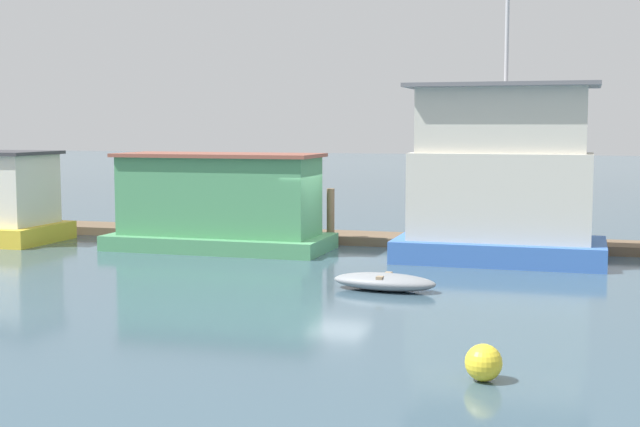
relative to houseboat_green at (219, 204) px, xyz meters
The scene contains 8 objects.
ground_plane 4.08m from the houseboat_green, ahead, with size 200.00×200.00×0.00m, color #385160.
dock_walkway 5.04m from the houseboat_green, 38.75° to the left, with size 42.40×1.92×0.30m, color brown.
houseboat_green is the anchor object (origin of this frame).
houseboat_blue 9.22m from the houseboat_green, ahead, with size 6.24×3.46×9.42m.
dinghy_grey 9.01m from the houseboat_green, 39.53° to the right, with size 2.74×1.31×0.43m.
mooring_post_near_right 11.41m from the houseboat_green, ahead, with size 0.27×0.27×1.27m, color brown.
mooring_post_far_left 3.83m from the houseboat_green, 28.85° to the left, with size 0.27×0.27×1.97m, color brown.
buoy_yellow 16.54m from the houseboat_green, 52.00° to the right, with size 0.61×0.61×0.61m, color yellow.
Camera 1 is at (7.88, -27.24, 4.12)m, focal length 50.00 mm.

